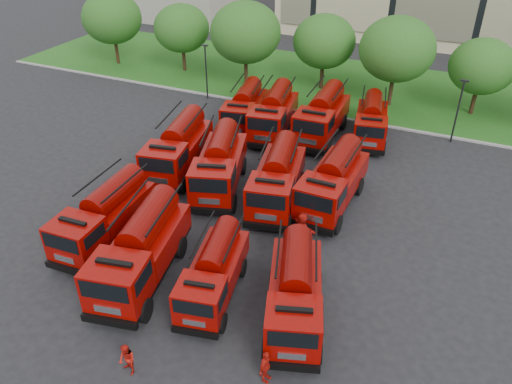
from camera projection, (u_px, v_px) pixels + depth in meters
ground at (215, 221)px, 30.57m from camera, size 140.00×140.00×0.00m
lawn at (336, 83)px, 50.50m from camera, size 70.00×16.00×0.12m
curb at (310, 113)px, 44.28m from camera, size 70.00×0.30×0.14m
tree_0 at (112, 18)px, 53.07m from camera, size 6.30×6.30×7.70m
tree_1 at (182, 28)px, 51.32m from camera, size 5.71×5.71×6.98m
tree_2 at (245, 32)px, 46.96m from camera, size 6.72×6.72×8.22m
tree_3 at (324, 41)px, 46.82m from camera, size 5.88×5.88×7.19m
tree_4 at (397, 49)px, 42.96m from camera, size 6.55×6.55×8.01m
tree_5 at (482, 66)px, 41.77m from camera, size 5.46×5.46×6.68m
lamp_post_0 at (206, 69)px, 45.68m from camera, size 0.60×0.25×5.11m
lamp_post_1 at (458, 108)px, 38.06m from camera, size 0.60×0.25×5.11m
fire_truck_0 at (105, 215)px, 28.22m from camera, size 2.97×7.41×3.32m
fire_truck_1 at (141, 249)px, 25.44m from camera, size 4.21×8.25×3.59m
fire_truck_2 at (214, 271)px, 24.56m from camera, size 3.40×6.64×2.88m
fire_truck_3 at (295, 291)px, 23.19m from camera, size 4.48×7.38×3.18m
fire_truck_4 at (179, 147)px, 34.95m from camera, size 4.20×8.27×3.59m
fire_truck_5 at (220, 164)px, 32.96m from camera, size 4.95×8.26×3.56m
fire_truck_6 at (277, 178)px, 31.52m from camera, size 4.14×8.02×3.48m
fire_truck_7 at (333, 181)px, 31.20m from camera, size 2.97×7.76×3.50m
fire_truck_8 at (245, 108)px, 41.24m from camera, size 3.85×7.50×3.26m
fire_truck_9 at (274, 113)px, 40.06m from camera, size 3.90×8.05×3.51m
fire_truck_10 at (322, 115)px, 39.47m from camera, size 3.20×8.10×3.64m
fire_truck_11 at (371, 121)px, 39.24m from camera, size 3.62×7.20×3.13m
firefighter_0 at (210, 308)px, 24.47m from camera, size 0.71×0.52×1.94m
firefighter_1 at (130, 372)px, 21.31m from camera, size 0.88×0.69×1.59m
firefighter_2 at (265, 380)px, 20.99m from camera, size 0.62×1.02×1.67m
firefighter_3 at (309, 363)px, 21.69m from camera, size 1.18×1.06×1.64m
firefighter_4 at (143, 236)px, 29.28m from camera, size 0.92×0.87×1.58m
firefighter_5 at (302, 241)px, 28.91m from camera, size 1.93×1.64×1.94m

